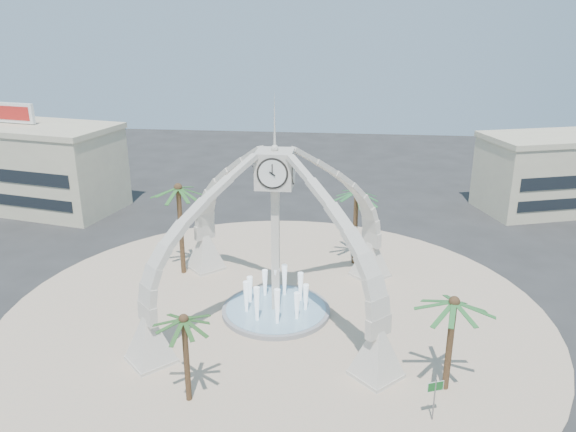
# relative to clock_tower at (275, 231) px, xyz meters

# --- Properties ---
(ground) EXTENTS (140.00, 140.00, 0.00)m
(ground) POSITION_rel_clock_tower_xyz_m (0.00, 0.00, -6.49)
(ground) COLOR #282828
(ground) RESTS_ON ground
(plaza) EXTENTS (40.00, 40.00, 0.06)m
(plaza) POSITION_rel_clock_tower_xyz_m (0.00, 0.00, -6.46)
(plaza) COLOR tan
(plaza) RESTS_ON ground
(clock_tower) EXTENTS (17.94, 17.94, 16.30)m
(clock_tower) POSITION_rel_clock_tower_xyz_m (0.00, 0.00, 0.00)
(clock_tower) COLOR beige
(clock_tower) RESTS_ON ground
(fountain) EXTENTS (8.00, 8.00, 3.62)m
(fountain) POSITION_rel_clock_tower_xyz_m (0.00, 0.00, -6.20)
(fountain) COLOR gray
(fountain) RESTS_ON ground
(building_nw) EXTENTS (23.75, 13.73, 11.90)m
(building_nw) POSITION_rel_clock_tower_xyz_m (-32.00, 22.00, -1.66)
(building_nw) COLOR beige
(building_nw) RESTS_ON ground
(building_ne) EXTENTS (21.87, 14.17, 8.60)m
(building_ne) POSITION_rel_clock_tower_xyz_m (30.00, 28.00, -2.18)
(building_ne) COLOR beige
(building_ne) RESTS_ON ground
(palm_east) EXTENTS (5.24, 5.24, 6.52)m
(palm_east) POSITION_rel_clock_tower_xyz_m (11.10, -7.84, -0.82)
(palm_east) COLOR brown
(palm_east) RESTS_ON ground
(palm_west) EXTENTS (5.30, 5.30, 8.49)m
(palm_west) POSITION_rel_clock_tower_xyz_m (-8.80, 6.01, 1.04)
(palm_west) COLOR brown
(palm_west) RESTS_ON ground
(palm_north) EXTENTS (4.60, 4.60, 7.54)m
(palm_north) POSITION_rel_clock_tower_xyz_m (5.73, 9.65, 0.15)
(palm_north) COLOR brown
(palm_north) RESTS_ON ground
(palm_south) EXTENTS (4.40, 4.40, 5.93)m
(palm_south) POSITION_rel_clock_tower_xyz_m (-3.64, -10.54, -1.30)
(palm_south) COLOR brown
(palm_south) RESTS_ON ground
(street_sign) EXTENTS (0.91, 0.37, 2.62)m
(street_sign) POSITION_rel_clock_tower_xyz_m (9.98, -10.77, -4.62)
(street_sign) COLOR slate
(street_sign) RESTS_ON ground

